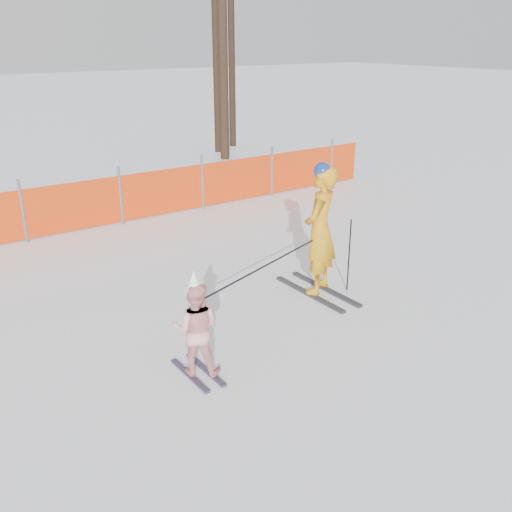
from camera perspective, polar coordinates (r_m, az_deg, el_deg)
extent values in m
plane|color=white|center=(7.79, 2.15, -7.97)|extent=(120.00, 120.00, 0.00)
cube|color=black|center=(8.96, 5.33, -3.79)|extent=(0.09, 1.57, 0.04)
cube|color=black|center=(9.17, 6.95, -3.26)|extent=(0.09, 1.57, 0.04)
imported|color=orange|center=(8.69, 6.41, 2.55)|extent=(0.87, 0.78, 1.99)
sphere|color=navy|center=(8.44, 6.66, 8.44)|extent=(0.26, 0.26, 0.26)
cube|color=black|center=(6.97, -6.63, -11.78)|extent=(0.09, 0.85, 0.03)
cube|color=black|center=(7.06, -5.04, -11.25)|extent=(0.09, 0.85, 0.03)
imported|color=#FCA5A5|center=(6.71, -6.02, -7.26)|extent=(0.71, 0.69, 1.15)
cone|color=white|center=(6.45, -6.23, -2.44)|extent=(0.19, 0.19, 0.24)
cylinder|color=black|center=(9.00, 9.29, 0.05)|extent=(0.02, 0.02, 1.18)
cylinder|color=black|center=(7.59, 1.02, -0.94)|extent=(2.47, 0.87, 0.02)
cylinder|color=#595960|center=(11.89, -22.30, 4.15)|extent=(0.06, 0.06, 1.25)
cylinder|color=#595960|center=(12.45, -13.39, 5.89)|extent=(0.06, 0.06, 1.25)
cylinder|color=#595960|center=(13.30, -5.38, 7.33)|extent=(0.06, 0.06, 1.25)
cylinder|color=#595960|center=(14.37, 1.60, 8.47)|extent=(0.06, 0.06, 1.25)
cylinder|color=#595960|center=(15.62, 7.56, 9.33)|extent=(0.06, 0.06, 1.25)
cube|color=red|center=(12.01, -20.29, 4.20)|extent=(16.85, 0.03, 1.00)
cylinder|color=black|center=(18.64, -3.33, 19.83)|extent=(0.29, 0.29, 6.71)
cylinder|color=black|center=(20.98, -2.43, 18.21)|extent=(0.23, 0.23, 5.40)
cylinder|color=black|center=(19.88, -4.04, 19.63)|extent=(0.22, 0.22, 6.52)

